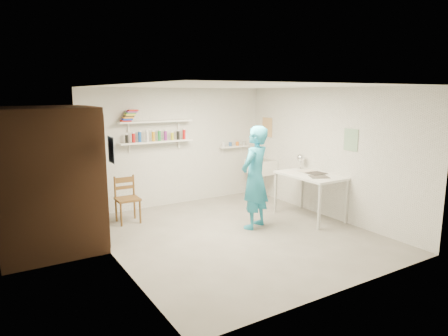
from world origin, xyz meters
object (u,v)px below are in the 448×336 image
wooden_chair (128,199)px  desk_lamp (301,158)px  belfast_sink (261,167)px  work_table (310,196)px  wall_clock (253,159)px  man (255,178)px

wooden_chair → desk_lamp: size_ratio=5.54×
belfast_sink → desk_lamp: 1.22m
belfast_sink → work_table: size_ratio=0.48×
belfast_sink → desk_lamp: bearing=-85.3°
work_table → belfast_sink: bearing=86.2°
wooden_chair → wall_clock: bearing=-31.3°
belfast_sink → desk_lamp: (0.10, -1.17, 0.35)m
desk_lamp → man: bearing=-164.2°
desk_lamp → work_table: bearing=-112.4°
desk_lamp → belfast_sink: bearing=94.7°
belfast_sink → wall_clock: wall_clock is taller
wooden_chair → work_table: (2.96, -1.51, -0.02)m
wooden_chair → work_table: 3.32m
wall_clock → wooden_chair: wall_clock is taller
man → wooden_chair: 2.31m
belfast_sink → man: (-1.29, -1.56, 0.18)m
belfast_sink → wooden_chair: bearing=-177.1°
man → wooden_chair: bearing=-62.8°
wall_clock → work_table: wall_clock is taller
wall_clock → man: bearing=-138.7°
wooden_chair → man: bearing=-36.8°
belfast_sink → wooden_chair: (-3.07, -0.15, -0.27)m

